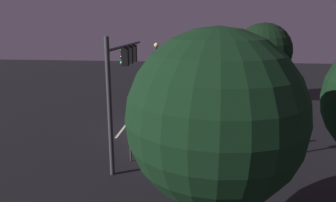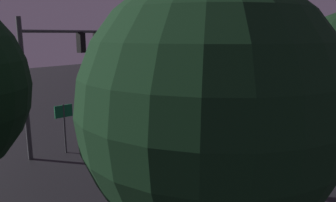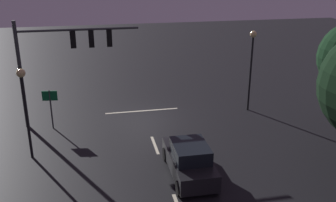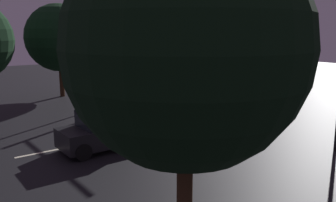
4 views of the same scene
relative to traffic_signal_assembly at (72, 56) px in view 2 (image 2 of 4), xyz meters
name	(u,v)px [view 2 (image 2 of 4)]	position (x,y,z in m)	size (l,w,h in m)	color
ground_plane	(140,126)	(-4.73, 0.10, -4.68)	(80.00, 80.00, 0.00)	black
traffic_signal_assembly	(72,56)	(0.00, 0.00, 0.00)	(7.18, 0.47, 6.54)	#383A3D
lane_dash_far	(191,138)	(-4.73, 4.10, -4.68)	(2.20, 0.16, 0.01)	beige
lane_dash_mid	(300,165)	(-4.73, 10.10, -4.68)	(2.20, 0.16, 0.01)	beige
stop_bar	(126,123)	(-4.73, -1.18, -4.68)	(5.00, 0.16, 0.01)	beige
car_approaching	(258,132)	(-5.81, 7.53, -3.88)	(1.93, 4.38, 1.70)	black
street_lamp_left_kerb	(203,60)	(-11.95, 0.05, -0.89)	(0.44, 0.44, 5.47)	black
street_lamp_right_kerb	(97,97)	(1.82, 4.20, -1.29)	(0.44, 0.44, 4.81)	black
route_sign	(64,118)	(1.03, 0.56, -2.90)	(0.90, 0.17, 2.47)	#383A3D
tree_right_near	(208,108)	(4.62, 11.02, -0.25)	(4.93, 4.93, 6.90)	#382314
tree_left_far	(272,52)	(-16.82, 3.69, -0.35)	(4.27, 4.27, 6.48)	#382314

